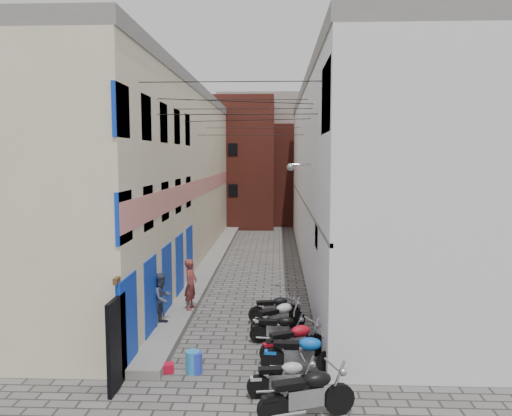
# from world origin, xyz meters

# --- Properties ---
(ground) EXTENTS (90.00, 90.00, 0.00)m
(ground) POSITION_xyz_m (0.00, 0.00, 0.00)
(ground) COLOR #514F4C
(ground) RESTS_ON ground
(plinth) EXTENTS (0.90, 26.00, 0.25)m
(plinth) POSITION_xyz_m (-2.05, 13.00, 0.12)
(plinth) COLOR slate
(plinth) RESTS_ON ground
(building_left) EXTENTS (5.10, 27.00, 9.00)m
(building_left) POSITION_xyz_m (-4.98, 12.95, 4.50)
(building_left) COLOR beige
(building_left) RESTS_ON ground
(building_right) EXTENTS (5.94, 26.00, 9.00)m
(building_right) POSITION_xyz_m (5.00, 13.00, 4.51)
(building_right) COLOR silver
(building_right) RESTS_ON ground
(building_far_brick_left) EXTENTS (6.00, 6.00, 10.00)m
(building_far_brick_left) POSITION_xyz_m (-2.00, 28.00, 5.00)
(building_far_brick_left) COLOR maroon
(building_far_brick_left) RESTS_ON ground
(building_far_brick_right) EXTENTS (5.00, 6.00, 8.00)m
(building_far_brick_right) POSITION_xyz_m (3.00, 30.00, 4.00)
(building_far_brick_right) COLOR maroon
(building_far_brick_right) RESTS_ON ground
(building_far_concrete) EXTENTS (8.00, 5.00, 11.00)m
(building_far_concrete) POSITION_xyz_m (0.00, 34.00, 5.50)
(building_far_concrete) COLOR slate
(building_far_concrete) RESTS_ON ground
(far_shopfront) EXTENTS (2.00, 0.30, 2.40)m
(far_shopfront) POSITION_xyz_m (0.00, 25.20, 1.20)
(far_shopfront) COLOR black
(far_shopfront) RESTS_ON ground
(overhead_wires) EXTENTS (5.80, 13.02, 1.32)m
(overhead_wires) POSITION_xyz_m (0.00, 7.64, 7.12)
(overhead_wires) COLOR black
(overhead_wires) RESTS_ON ground
(motorcycle_a) EXTENTS (2.27, 1.37, 1.25)m
(motorcycle_a) POSITION_xyz_m (1.90, -1.66, 0.63)
(motorcycle_a) COLOR black
(motorcycle_a) RESTS_ON ground
(motorcycle_b) EXTENTS (1.79, 0.80, 1.00)m
(motorcycle_b) POSITION_xyz_m (1.44, -0.68, 0.50)
(motorcycle_b) COLOR #A2A3A7
(motorcycle_b) RESTS_ON ground
(motorcycle_c) EXTENTS (2.08, 0.72, 1.19)m
(motorcycle_c) POSITION_xyz_m (1.89, 0.52, 0.59)
(motorcycle_c) COLOR blue
(motorcycle_c) RESTS_ON ground
(motorcycle_d) EXTENTS (2.05, 1.43, 1.15)m
(motorcycle_d) POSITION_xyz_m (1.72, 1.43, 0.57)
(motorcycle_d) COLOR #A70B1A
(motorcycle_d) RESTS_ON ground
(motorcycle_e) EXTENTS (1.77, 0.64, 1.01)m
(motorcycle_e) POSITION_xyz_m (1.33, 2.58, 0.50)
(motorcycle_e) COLOR black
(motorcycle_e) RESTS_ON ground
(motorcycle_f) EXTENTS (1.98, 1.55, 1.13)m
(motorcycle_f) POSITION_xyz_m (1.32, 3.46, 0.56)
(motorcycle_f) COLOR #B8B9BE
(motorcycle_f) RESTS_ON ground
(motorcycle_g) EXTENTS (1.84, 0.91, 1.02)m
(motorcycle_g) POSITION_xyz_m (1.19, 4.52, 0.51)
(motorcycle_g) COLOR black
(motorcycle_g) RESTS_ON ground
(person_a) EXTENTS (0.52, 0.70, 1.74)m
(person_a) POSITION_xyz_m (-1.70, 5.04, 1.12)
(person_a) COLOR brown
(person_a) RESTS_ON plinth
(person_b) EXTENTS (0.90, 0.98, 1.63)m
(person_b) POSITION_xyz_m (-2.35, 3.49, 1.06)
(person_b) COLOR #3A4157
(person_b) RESTS_ON plinth
(water_jug_near) EXTENTS (0.44, 0.44, 0.54)m
(water_jug_near) POSITION_xyz_m (-0.80, 0.50, 0.27)
(water_jug_near) COLOR blue
(water_jug_near) RESTS_ON ground
(water_jug_far) EXTENTS (0.45, 0.45, 0.57)m
(water_jug_far) POSITION_xyz_m (-0.87, 0.50, 0.29)
(water_jug_far) COLOR #2884CC
(water_jug_far) RESTS_ON ground
(red_crate) EXTENTS (0.42, 0.36, 0.22)m
(red_crate) POSITION_xyz_m (-1.55, 0.50, 0.11)
(red_crate) COLOR #B90D24
(red_crate) RESTS_ON ground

